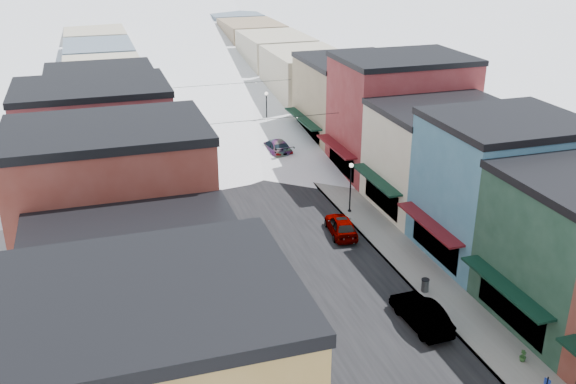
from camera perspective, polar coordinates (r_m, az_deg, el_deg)
road at (r=79.79m, az=-6.49°, el=5.92°), size 10.00×160.00×0.01m
sidewalk_left at (r=78.86m, az=-11.21°, el=5.48°), size 3.20×160.00×0.15m
sidewalk_right at (r=81.21m, az=-1.90°, el=6.40°), size 3.20×160.00×0.15m
curb_left at (r=79.02m, az=-10.10°, el=5.60°), size 0.10×160.00×0.15m
curb_right at (r=80.83m, az=-2.96°, el=6.31°), size 0.10×160.00×0.15m
bldg_l_cream at (r=32.99m, az=-12.98°, el=-11.07°), size 11.30×8.20×9.50m
bldg_l_brick_near at (r=39.27m, az=-15.01°, el=-3.02°), size 12.30×8.20×12.50m
bldg_l_grayblue at (r=47.77m, az=-14.84°, el=-0.61°), size 11.30×9.20×9.00m
bldg_l_brick_far at (r=55.86m, az=-16.56°, el=3.69°), size 13.30×9.20×11.00m
bldg_l_tan at (r=65.59m, az=-15.97°, el=6.06°), size 11.30×11.20×10.00m
bldg_r_blue at (r=48.64m, az=18.38°, el=0.35°), size 11.30×9.20×10.50m
bldg_r_cream at (r=56.14m, az=13.52°, el=3.03°), size 12.30×9.20×9.00m
bldg_r_brick_far at (r=63.48m, az=9.94°, el=6.76°), size 13.30×9.20×11.50m
bldg_r_tan at (r=72.05m, az=5.56°, el=8.06°), size 11.30×11.20×9.50m
distant_blocks at (r=100.93m, az=-9.25°, el=11.64°), size 34.00×55.00×8.00m
overhead_cables at (r=66.34m, az=-4.55°, el=8.11°), size 16.40×15.04×0.04m
car_silver_sedan at (r=40.47m, az=0.84°, el=-10.21°), size 1.98×4.71×1.59m
car_dark_hatch at (r=46.26m, az=-1.87°, el=-5.89°), size 1.64×4.09×1.32m
car_silver_wagon at (r=71.42m, az=-7.99°, el=4.53°), size 2.78×5.84×1.64m
car_green_sedan at (r=40.69m, az=11.74°, el=-10.50°), size 1.96×5.09×1.65m
car_gray_suv at (r=50.95m, az=4.74°, el=-2.97°), size 2.45×4.85×1.58m
car_black_sedan at (r=68.65m, az=-1.09°, el=4.03°), size 2.76×6.02×1.71m
car_lane_silver at (r=77.45m, az=-7.85°, el=5.99°), size 2.43×5.14×1.70m
car_lane_white at (r=82.09m, az=-5.62°, el=7.02°), size 3.11×6.01×1.62m
trash_can at (r=44.05m, az=12.09°, el=-8.09°), size 0.54×0.54×0.91m
streetlamp_near at (r=54.00m, az=5.59°, el=0.95°), size 0.36×0.36×4.36m
streetlamp_far at (r=75.37m, az=-1.92°, el=7.58°), size 0.40×0.40×4.83m
planter_far at (r=39.26m, az=20.16°, el=-13.51°), size 0.46×0.46×0.68m
snow_pile_near at (r=38.86m, az=0.68°, el=-12.40°), size 2.17×2.53×0.92m
snow_pile_mid at (r=41.11m, az=-1.19°, el=-10.18°), size 2.34×2.64×0.99m
snow_pile_far at (r=62.49m, az=-7.56°, el=1.51°), size 2.18×2.54×0.92m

